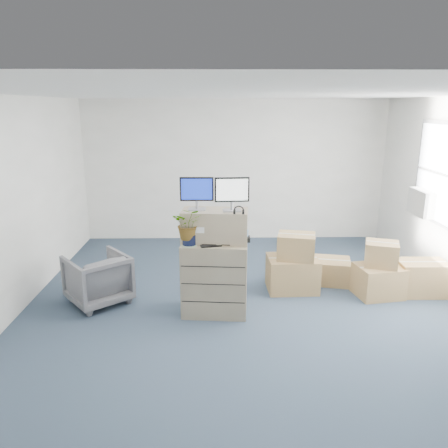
{
  "coord_description": "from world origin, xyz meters",
  "views": [
    {
      "loc": [
        -0.39,
        -5.22,
        2.67
      ],
      "look_at": [
        -0.28,
        0.4,
        1.14
      ],
      "focal_mm": 35.0,
      "sensor_mm": 36.0,
      "label": 1
    }
  ],
  "objects_px": {
    "monitor_left": "(197,192)",
    "office_chair": "(98,276)",
    "water_bottle": "(220,231)",
    "filing_cabinet_lower": "(215,278)",
    "keyboard": "(216,244)",
    "potted_plant": "(189,228)",
    "monitor_right": "(232,192)"
  },
  "relations": [
    {
      "from": "filing_cabinet_lower",
      "to": "monitor_left",
      "type": "xyz_separation_m",
      "value": [
        -0.22,
        0.06,
        1.14
      ]
    },
    {
      "from": "monitor_right",
      "to": "keyboard",
      "type": "distance_m",
      "value": 0.68
    },
    {
      "from": "potted_plant",
      "to": "office_chair",
      "type": "distance_m",
      "value": 1.61
    },
    {
      "from": "water_bottle",
      "to": "potted_plant",
      "type": "height_order",
      "value": "potted_plant"
    },
    {
      "from": "monitor_right",
      "to": "keyboard",
      "type": "xyz_separation_m",
      "value": [
        -0.21,
        -0.09,
        -0.65
      ]
    },
    {
      "from": "monitor_right",
      "to": "filing_cabinet_lower",
      "type": "bearing_deg",
      "value": 173.45
    },
    {
      "from": "filing_cabinet_lower",
      "to": "office_chair",
      "type": "relative_size",
      "value": 1.27
    },
    {
      "from": "monitor_left",
      "to": "keyboard",
      "type": "bearing_deg",
      "value": -34.87
    },
    {
      "from": "monitor_left",
      "to": "office_chair",
      "type": "xyz_separation_m",
      "value": [
        -1.4,
        0.28,
        -1.24
      ]
    },
    {
      "from": "monitor_right",
      "to": "keyboard",
      "type": "height_order",
      "value": "monitor_right"
    },
    {
      "from": "filing_cabinet_lower",
      "to": "monitor_left",
      "type": "bearing_deg",
      "value": 169.27
    },
    {
      "from": "monitor_left",
      "to": "potted_plant",
      "type": "bearing_deg",
      "value": -117.53
    },
    {
      "from": "monitor_left",
      "to": "water_bottle",
      "type": "distance_m",
      "value": 0.6
    },
    {
      "from": "keyboard",
      "to": "potted_plant",
      "type": "relative_size",
      "value": 0.86
    },
    {
      "from": "monitor_right",
      "to": "potted_plant",
      "type": "relative_size",
      "value": 0.93
    },
    {
      "from": "monitor_left",
      "to": "office_chair",
      "type": "relative_size",
      "value": 0.55
    },
    {
      "from": "water_bottle",
      "to": "filing_cabinet_lower",
      "type": "bearing_deg",
      "value": -137.71
    },
    {
      "from": "filing_cabinet_lower",
      "to": "water_bottle",
      "type": "bearing_deg",
      "value": 47.32
    },
    {
      "from": "water_bottle",
      "to": "potted_plant",
      "type": "relative_size",
      "value": 0.55
    },
    {
      "from": "monitor_right",
      "to": "office_chair",
      "type": "xyz_separation_m",
      "value": [
        -1.84,
        0.35,
        -1.25
      ]
    },
    {
      "from": "keyboard",
      "to": "potted_plant",
      "type": "distance_m",
      "value": 0.4
    },
    {
      "from": "keyboard",
      "to": "water_bottle",
      "type": "height_order",
      "value": "water_bottle"
    },
    {
      "from": "monitor_right",
      "to": "water_bottle",
      "type": "height_order",
      "value": "monitor_right"
    },
    {
      "from": "monitor_right",
      "to": "water_bottle",
      "type": "bearing_deg",
      "value": 148.12
    },
    {
      "from": "keyboard",
      "to": "monitor_left",
      "type": "bearing_deg",
      "value": 131.43
    },
    {
      "from": "monitor_left",
      "to": "office_chair",
      "type": "height_order",
      "value": "monitor_left"
    },
    {
      "from": "monitor_right",
      "to": "potted_plant",
      "type": "distance_m",
      "value": 0.7
    },
    {
      "from": "monitor_left",
      "to": "water_bottle",
      "type": "relative_size",
      "value": 1.65
    },
    {
      "from": "filing_cabinet_lower",
      "to": "keyboard",
      "type": "xyz_separation_m",
      "value": [
        0.01,
        -0.1,
        0.5
      ]
    },
    {
      "from": "potted_plant",
      "to": "monitor_right",
      "type": "bearing_deg",
      "value": 11.68
    },
    {
      "from": "water_bottle",
      "to": "office_chair",
      "type": "distance_m",
      "value": 1.86
    },
    {
      "from": "monitor_right",
      "to": "office_chair",
      "type": "height_order",
      "value": "monitor_right"
    }
  ]
}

